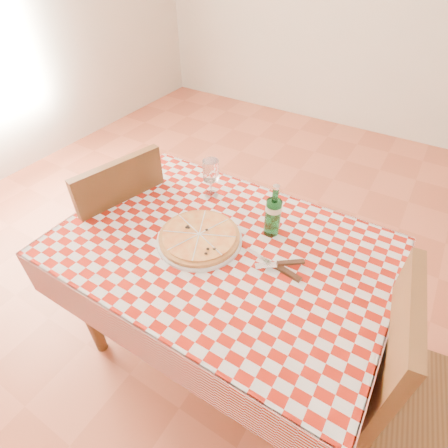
% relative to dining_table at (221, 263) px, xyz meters
% --- Properties ---
extents(dining_table, '(1.20, 0.80, 0.75)m').
position_rel_dining_table_xyz_m(dining_table, '(0.00, 0.00, 0.00)').
color(dining_table, brown).
rests_on(dining_table, ground).
extents(tablecloth, '(1.30, 0.90, 0.01)m').
position_rel_dining_table_xyz_m(tablecloth, '(0.00, 0.00, 0.09)').
color(tablecloth, '#961409').
rests_on(tablecloth, dining_table).
extents(chair_near, '(0.49, 0.49, 0.96)m').
position_rel_dining_table_xyz_m(chair_near, '(0.78, -0.05, -0.11)').
color(chair_near, brown).
rests_on(chair_near, ground).
extents(chair_far, '(0.52, 0.52, 0.95)m').
position_rel_dining_table_xyz_m(chair_far, '(-0.65, 0.05, -0.11)').
color(chair_far, brown).
rests_on(chair_far, ground).
extents(pizza_plate, '(0.44, 0.44, 0.04)m').
position_rel_dining_table_xyz_m(pizza_plate, '(-0.09, -0.02, 0.12)').
color(pizza_plate, '#BF883F').
rests_on(pizza_plate, tablecloth).
extents(water_bottle, '(0.08, 0.08, 0.23)m').
position_rel_dining_table_xyz_m(water_bottle, '(0.14, 0.18, 0.21)').
color(water_bottle, '#175E25').
rests_on(water_bottle, tablecloth).
extents(wine_glass, '(0.08, 0.08, 0.18)m').
position_rel_dining_table_xyz_m(wine_glass, '(-0.21, 0.26, 0.19)').
color(wine_glass, white).
rests_on(wine_glass, tablecloth).
extents(cutlery, '(0.31, 0.29, 0.03)m').
position_rel_dining_table_xyz_m(cutlery, '(0.24, 0.01, 0.11)').
color(cutlery, silver).
rests_on(cutlery, tablecloth).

